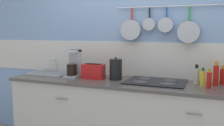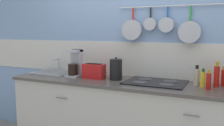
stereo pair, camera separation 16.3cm
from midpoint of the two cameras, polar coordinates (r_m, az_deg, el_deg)
The scene contains 13 objects.
wall_back at distance 3.02m, azimuth 4.66°, elevation 3.92°, with size 7.20×0.16×2.60m.
cabinet_base at distance 2.88m, azimuth 2.39°, elevation -13.43°, with size 2.78×0.60×0.87m.
countertop at distance 2.75m, azimuth 2.44°, elevation -4.63°, with size 2.82×0.62×0.03m.
sink_basin at distance 3.36m, azimuth -15.23°, elevation -2.08°, with size 0.50×0.36×0.19m.
coffee_maker at distance 3.06m, azimuth -10.23°, elevation -0.58°, with size 0.16×0.20×0.32m.
toaster at distance 2.91m, azimuth -5.89°, elevation -1.90°, with size 0.27×0.13×0.17m.
kettle at distance 2.83m, azimuth -0.78°, elevation -1.46°, with size 0.14×0.14×0.26m.
cooktop at distance 2.73m, azimuth 8.26°, elevation -4.26°, with size 0.63×0.46×0.01m.
bottle_olive_oil at distance 2.71m, azimuth 17.11°, elevation -2.77°, with size 0.06×0.06×0.21m.
bottle_hot_sauce at distance 2.66m, azimuth 18.40°, elevation -3.24°, with size 0.05×0.05×0.19m.
bottle_dish_soap at distance 2.56m, azimuth 19.62°, elevation -3.64°, with size 0.05×0.05×0.19m.
bottle_vinegar at distance 2.70m, azimuth 21.08°, elevation -2.54°, with size 0.05×0.05×0.25m.
bottle_sesame_oil at distance 2.78m, azimuth 22.37°, elevation -2.80°, with size 0.05×0.05×0.20m.
Camera 1 is at (0.79, -2.57, 1.46)m, focal length 40.00 mm.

